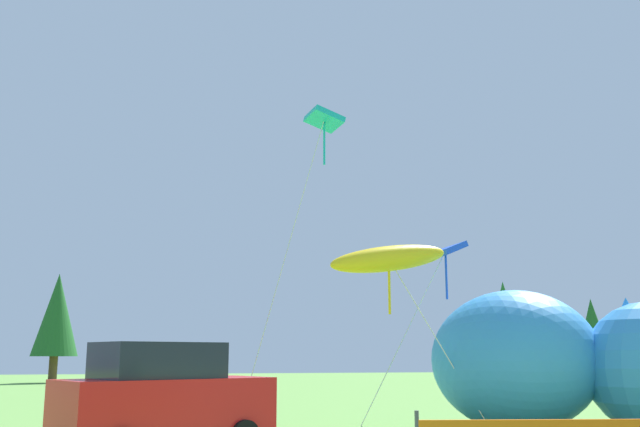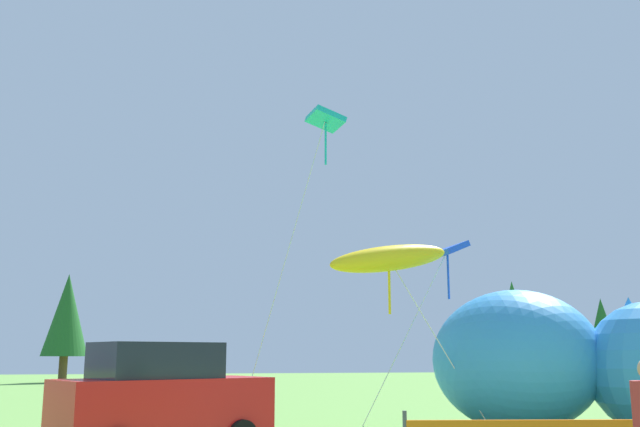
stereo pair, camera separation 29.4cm
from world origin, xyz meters
The scene contains 8 objects.
parked_car centered at (-4.73, 3.12, 1.00)m, with size 4.29×3.28×2.04m.
inflatable_cat centered at (4.46, 4.62, 1.56)m, with size 6.73×5.46×3.37m.
kite_blue_box centered at (2.57, 6.96, 4.50)m, with size 2.89×1.19×4.85m.
kite_yellow_hero centered at (0.33, 4.89, 4.03)m, with size 3.90×1.06×4.57m.
kite_teal_diamond centered at (-0.71, 7.38, 8.06)m, with size 2.90×1.37×8.47m.
horizon_tree_east centered at (17.64, 33.85, 4.12)m, with size 2.81×2.81×6.70m.
horizon_tree_west centered at (22.51, 31.21, 3.33)m, with size 2.27×2.27×5.42m.
horizon_tree_mid centered at (-11.83, 39.03, 4.37)m, with size 2.99×2.99×7.13m.
Camera 2 is at (-4.45, -11.11, 1.82)m, focal length 40.00 mm.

